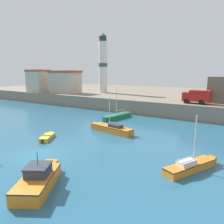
{
  "coord_description": "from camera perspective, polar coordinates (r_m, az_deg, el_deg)",
  "views": [
    {
      "loc": [
        16.44,
        -12.34,
        7.61
      ],
      "look_at": [
        -0.49,
        13.29,
        2.0
      ],
      "focal_mm": 35.0,
      "sensor_mm": 36.0,
      "label": 1
    }
  ],
  "objects": [
    {
      "name": "motorboat_orange_3",
      "position": [
        15.98,
        -18.62,
        -16.29
      ],
      "size": [
        3.95,
        5.24,
        2.48
      ],
      "color": "orange",
      "rests_on": "ground"
    },
    {
      "name": "lighthouse",
      "position": [
        55.54,
        -2.37,
        12.36
      ],
      "size": [
        2.16,
        2.16,
        14.48
      ],
      "color": "silver",
      "rests_on": "quay_seawall"
    },
    {
      "name": "sailboat_orange_5",
      "position": [
        28.11,
        -0.11,
        -4.36
      ],
      "size": [
        6.7,
        2.24,
        4.59
      ],
      "color": "orange",
      "rests_on": "ground"
    },
    {
      "name": "harbor_shed_mid_row",
      "position": [
        56.74,
        -12.16,
        7.78
      ],
      "size": [
        7.59,
        4.86,
        5.5
      ],
      "color": "#BCB29E",
      "rests_on": "quay_seawall"
    },
    {
      "name": "sailboat_orange_4",
      "position": [
        18.67,
        19.89,
        -13.02
      ],
      "size": [
        3.12,
        5.38,
        4.38
      ],
      "color": "orange",
      "rests_on": "ground"
    },
    {
      "name": "truck_on_quay",
      "position": [
        38.59,
        21.29,
        3.88
      ],
      "size": [
        4.34,
        2.24,
        2.2
      ],
      "color": "#AD1E19",
      "rests_on": "quay_seawall"
    },
    {
      "name": "harbor_shed_near_wharf",
      "position": [
        61.55,
        -18.67,
        7.78
      ],
      "size": [
        5.54,
        4.35,
        5.77
      ],
      "color": "#BCB29E",
      "rests_on": "quay_seawall"
    },
    {
      "name": "dinghy_yellow_1",
      "position": [
        26.51,
        -16.61,
        -6.26
      ],
      "size": [
        2.41,
        3.23,
        0.49
      ],
      "color": "yellow",
      "rests_on": "ground"
    },
    {
      "name": "quay_seawall",
      "position": [
        57.65,
        16.7,
        3.59
      ],
      "size": [
        120.0,
        40.0,
        2.51
      ],
      "primitive_type": "cube",
      "color": "gray",
      "rests_on": "ground"
    },
    {
      "name": "ground_plane",
      "position": [
        21.92,
        -18.73,
        -10.54
      ],
      "size": [
        200.0,
        200.0,
        0.0
      ],
      "primitive_type": "plane",
      "color": "#28607F"
    },
    {
      "name": "sailboat_green_0",
      "position": [
        36.43,
        1.41,
        -1.03
      ],
      "size": [
        2.08,
        6.28,
        4.93
      ],
      "color": "#237A4C",
      "rests_on": "ground"
    }
  ]
}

